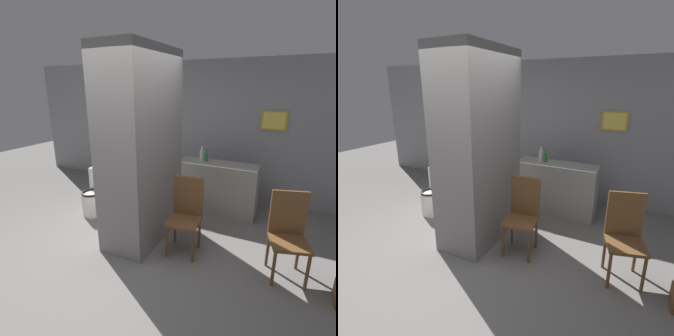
{
  "view_description": "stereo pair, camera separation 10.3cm",
  "coord_description": "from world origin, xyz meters",
  "views": [
    {
      "loc": [
        1.83,
        -2.33,
        2.11
      ],
      "look_at": [
        0.2,
        1.04,
        0.95
      ],
      "focal_mm": 28.0,
      "sensor_mm": 36.0,
      "label": 1
    },
    {
      "loc": [
        1.92,
        -2.28,
        2.11
      ],
      "look_at": [
        0.2,
        1.04,
        0.95
      ],
      "focal_mm": 28.0,
      "sensor_mm": 36.0,
      "label": 2
    }
  ],
  "objects": [
    {
      "name": "pillar_center",
      "position": [
        0.0,
        0.64,
        1.3
      ],
      "size": [
        0.67,
        1.28,
        2.6
      ],
      "color": "gray",
      "rests_on": "ground_plane"
    },
    {
      "name": "wall_back",
      "position": [
        -0.0,
        2.63,
        1.3
      ],
      "size": [
        8.0,
        0.09,
        2.6
      ],
      "color": "gray",
      "rests_on": "ground_plane"
    },
    {
      "name": "chair_near_pillar",
      "position": [
        0.69,
        0.56,
        0.54
      ],
      "size": [
        0.44,
        0.44,
        1.0
      ],
      "rotation": [
        0.0,
        0.0,
        0.1
      ],
      "color": "brown",
      "rests_on": "ground_plane"
    },
    {
      "name": "toilet",
      "position": [
        -1.12,
        0.88,
        0.33
      ],
      "size": [
        0.36,
        0.52,
        0.77
      ],
      "color": "white",
      "rests_on": "ground_plane"
    },
    {
      "name": "ground_plane",
      "position": [
        0.0,
        0.0,
        0.0
      ],
      "size": [
        14.0,
        14.0,
        0.0
      ],
      "primitive_type": "plane",
      "color": "slate"
    },
    {
      "name": "chair_by_doorway",
      "position": [
        1.92,
        0.62,
        0.54
      ],
      "size": [
        0.49,
        0.49,
        1.0
      ],
      "rotation": [
        0.0,
        0.0,
        0.28
      ],
      "color": "brown",
      "rests_on": "ground_plane"
    },
    {
      "name": "bottle_tall",
      "position": [
        0.43,
        1.92,
        0.99
      ],
      "size": [
        0.07,
        0.07,
        0.28
      ],
      "color": "silver",
      "rests_on": "counter_shelf"
    },
    {
      "name": "counter_shelf",
      "position": [
        0.75,
        1.84,
        0.44
      ],
      "size": [
        1.34,
        0.44,
        0.89
      ],
      "color": "gray",
      "rests_on": "ground_plane"
    },
    {
      "name": "bicycle",
      "position": [
        -0.45,
        1.92,
        0.32
      ],
      "size": [
        1.58,
        0.42,
        0.65
      ],
      "color": "black",
      "rests_on": "ground_plane"
    },
    {
      "name": "bottle_short",
      "position": [
        0.54,
        1.85,
        0.96
      ],
      "size": [
        0.06,
        0.06,
        0.21
      ],
      "color": "#267233",
      "rests_on": "counter_shelf"
    }
  ]
}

